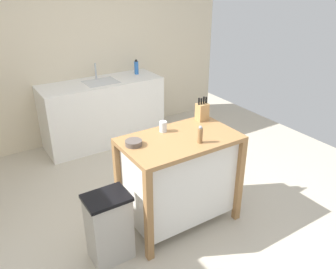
{
  "coord_description": "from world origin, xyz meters",
  "views": [
    {
      "loc": [
        -1.32,
        -2.26,
        2.26
      ],
      "look_at": [
        0.24,
        0.19,
        0.86
      ],
      "focal_mm": 36.84,
      "sensor_mm": 36.0,
      "label": 1
    }
  ],
  "objects_px": {
    "bowl_ceramic_wide": "(134,143)",
    "sink_faucet": "(96,71)",
    "kitchen_island": "(179,176)",
    "pepper_grinder": "(200,135)",
    "bottle_hand_soap": "(136,67)",
    "knife_block": "(202,111)",
    "drinking_cup": "(163,127)",
    "trash_bin": "(109,227)"
  },
  "relations": [
    {
      "from": "bowl_ceramic_wide",
      "to": "pepper_grinder",
      "type": "bearing_deg",
      "value": -27.59
    },
    {
      "from": "pepper_grinder",
      "to": "trash_bin",
      "type": "height_order",
      "value": "pepper_grinder"
    },
    {
      "from": "knife_block",
      "to": "pepper_grinder",
      "type": "xyz_separation_m",
      "value": [
        -0.32,
        -0.39,
        -0.02
      ]
    },
    {
      "from": "bowl_ceramic_wide",
      "to": "trash_bin",
      "type": "relative_size",
      "value": 0.23
    },
    {
      "from": "pepper_grinder",
      "to": "knife_block",
      "type": "bearing_deg",
      "value": 50.54
    },
    {
      "from": "drinking_cup",
      "to": "bottle_hand_soap",
      "type": "distance_m",
      "value": 2.04
    },
    {
      "from": "kitchen_island",
      "to": "trash_bin",
      "type": "xyz_separation_m",
      "value": [
        -0.77,
        -0.09,
        -0.19
      ]
    },
    {
      "from": "bowl_ceramic_wide",
      "to": "pepper_grinder",
      "type": "distance_m",
      "value": 0.57
    },
    {
      "from": "drinking_cup",
      "to": "bottle_hand_soap",
      "type": "relative_size",
      "value": 0.48
    },
    {
      "from": "trash_bin",
      "to": "sink_faucet",
      "type": "xyz_separation_m",
      "value": [
        0.85,
        2.26,
        0.69
      ]
    },
    {
      "from": "sink_faucet",
      "to": "bottle_hand_soap",
      "type": "height_order",
      "value": "sink_faucet"
    },
    {
      "from": "pepper_grinder",
      "to": "sink_faucet",
      "type": "relative_size",
      "value": 0.72
    },
    {
      "from": "kitchen_island",
      "to": "knife_block",
      "type": "relative_size",
      "value": 4.4
    },
    {
      "from": "bowl_ceramic_wide",
      "to": "pepper_grinder",
      "type": "xyz_separation_m",
      "value": [
        0.5,
        -0.26,
        0.05
      ]
    },
    {
      "from": "bowl_ceramic_wide",
      "to": "pepper_grinder",
      "type": "height_order",
      "value": "pepper_grinder"
    },
    {
      "from": "kitchen_island",
      "to": "bottle_hand_soap",
      "type": "bearing_deg",
      "value": 72.24
    },
    {
      "from": "trash_bin",
      "to": "sink_faucet",
      "type": "height_order",
      "value": "sink_faucet"
    },
    {
      "from": "sink_faucet",
      "to": "pepper_grinder",
      "type": "bearing_deg",
      "value": -89.89
    },
    {
      "from": "pepper_grinder",
      "to": "bottle_hand_soap",
      "type": "xyz_separation_m",
      "value": [
        0.58,
        2.27,
        0.0
      ]
    },
    {
      "from": "knife_block",
      "to": "drinking_cup",
      "type": "relative_size",
      "value": 2.41
    },
    {
      "from": "bowl_ceramic_wide",
      "to": "bottle_hand_soap",
      "type": "height_order",
      "value": "bottle_hand_soap"
    },
    {
      "from": "pepper_grinder",
      "to": "trash_bin",
      "type": "xyz_separation_m",
      "value": [
        -0.86,
        0.09,
        -0.67
      ]
    },
    {
      "from": "kitchen_island",
      "to": "sink_faucet",
      "type": "bearing_deg",
      "value": 87.78
    },
    {
      "from": "drinking_cup",
      "to": "pepper_grinder",
      "type": "bearing_deg",
      "value": -67.97
    },
    {
      "from": "knife_block",
      "to": "pepper_grinder",
      "type": "distance_m",
      "value": 0.5
    },
    {
      "from": "sink_faucet",
      "to": "drinking_cup",
      "type": "bearing_deg",
      "value": -94.11
    },
    {
      "from": "drinking_cup",
      "to": "pepper_grinder",
      "type": "height_order",
      "value": "pepper_grinder"
    },
    {
      "from": "bowl_ceramic_wide",
      "to": "trash_bin",
      "type": "height_order",
      "value": "bowl_ceramic_wide"
    },
    {
      "from": "bowl_ceramic_wide",
      "to": "trash_bin",
      "type": "xyz_separation_m",
      "value": [
        -0.35,
        -0.18,
        -0.62
      ]
    },
    {
      "from": "drinking_cup",
      "to": "sink_faucet",
      "type": "xyz_separation_m",
      "value": [
        0.14,
        1.98,
        0.04
      ]
    },
    {
      "from": "kitchen_island",
      "to": "pepper_grinder",
      "type": "height_order",
      "value": "pepper_grinder"
    },
    {
      "from": "kitchen_island",
      "to": "trash_bin",
      "type": "height_order",
      "value": "kitchen_island"
    },
    {
      "from": "kitchen_island",
      "to": "bottle_hand_soap",
      "type": "distance_m",
      "value": 2.26
    },
    {
      "from": "bowl_ceramic_wide",
      "to": "sink_faucet",
      "type": "relative_size",
      "value": 0.66
    },
    {
      "from": "sink_faucet",
      "to": "bowl_ceramic_wide",
      "type": "bearing_deg",
      "value": -103.49
    },
    {
      "from": "pepper_grinder",
      "to": "bottle_hand_soap",
      "type": "height_order",
      "value": "bottle_hand_soap"
    },
    {
      "from": "kitchen_island",
      "to": "drinking_cup",
      "type": "distance_m",
      "value": 0.49
    },
    {
      "from": "bowl_ceramic_wide",
      "to": "knife_block",
      "type": "bearing_deg",
      "value": 8.55
    },
    {
      "from": "bottle_hand_soap",
      "to": "pepper_grinder",
      "type": "bearing_deg",
      "value": -104.41
    },
    {
      "from": "trash_bin",
      "to": "sink_faucet",
      "type": "relative_size",
      "value": 2.86
    },
    {
      "from": "drinking_cup",
      "to": "sink_faucet",
      "type": "height_order",
      "value": "sink_faucet"
    },
    {
      "from": "kitchen_island",
      "to": "pepper_grinder",
      "type": "xyz_separation_m",
      "value": [
        0.09,
        -0.17,
        0.48
      ]
    }
  ]
}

